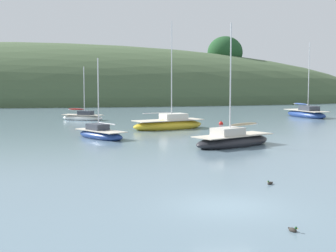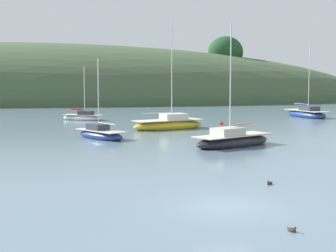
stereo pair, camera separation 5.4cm
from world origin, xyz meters
The scene contains 10 objects.
ground_plane centered at (0.00, 0.00, 0.00)m, with size 400.00×400.00×0.00m, color slate.
far_shoreline_hill centered at (-25.07, 83.20, 0.11)m, with size 150.00×36.00×26.99m.
sailboat_yellow_far centered at (19.94, 41.82, 0.43)m, with size 4.08×7.51×9.52m.
sailboat_cream_ketch centered at (4.35, 16.74, 0.42)m, with size 7.03×5.47×9.06m.
sailboat_grey_yawl centered at (1.16, 29.40, 0.44)m, with size 7.80×5.18×10.57m.
sailboat_orange_cutter centered at (-7.61, 40.72, 0.33)m, with size 5.36×3.79×6.38m.
sailboat_white_near centered at (-5.27, 22.61, 0.34)m, with size 4.70×5.59×6.72m.
mooring_buoy_outer centered at (7.13, 33.09, 0.12)m, with size 0.44×0.44×0.54m.
duck_lead centered at (2.90, 3.66, 0.05)m, with size 0.38×0.35×0.24m.
duck_lone_left centered at (1.36, -3.46, 0.05)m, with size 0.29×0.41×0.24m.
Camera 1 is at (-4.50, -18.88, 4.98)m, focal length 54.17 mm.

